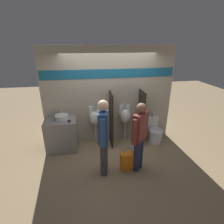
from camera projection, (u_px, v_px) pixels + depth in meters
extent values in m
plane|color=#997F5B|center=(113.00, 150.00, 4.81)|extent=(16.00, 16.00, 0.00)
cube|color=#B2A893|center=(109.00, 96.00, 4.85)|extent=(3.62, 0.06, 2.70)
cube|color=#19668E|center=(109.00, 74.00, 4.58)|extent=(3.55, 0.01, 0.24)
cube|color=gray|center=(62.00, 135.00, 4.69)|extent=(0.81, 0.58, 0.87)
cylinder|color=white|center=(62.00, 117.00, 4.56)|extent=(0.34, 0.34, 0.12)
cylinder|color=silver|center=(62.00, 111.00, 4.63)|extent=(0.03, 0.03, 0.14)
cube|color=black|center=(69.00, 121.00, 4.46)|extent=(0.07, 0.14, 0.01)
cube|color=#28231E|center=(111.00, 120.00, 4.80)|extent=(0.03, 0.53, 1.54)
cube|color=#28231E|center=(141.00, 118.00, 4.93)|extent=(0.03, 0.53, 1.54)
cylinder|color=silver|center=(96.00, 134.00, 5.02)|extent=(0.04, 0.04, 0.61)
ellipsoid|color=white|center=(95.00, 118.00, 4.84)|extent=(0.33, 0.25, 0.40)
cube|color=white|center=(95.00, 114.00, 4.93)|extent=(0.32, 0.02, 0.50)
cylinder|color=silver|center=(95.00, 107.00, 4.81)|extent=(0.06, 0.06, 0.16)
cylinder|color=silver|center=(125.00, 131.00, 5.16)|extent=(0.04, 0.04, 0.61)
ellipsoid|color=white|center=(125.00, 116.00, 4.98)|extent=(0.33, 0.25, 0.40)
cube|color=white|center=(124.00, 113.00, 5.07)|extent=(0.32, 0.02, 0.50)
cylinder|color=silver|center=(125.00, 106.00, 4.95)|extent=(0.06, 0.06, 0.16)
cylinder|color=white|center=(155.00, 136.00, 5.11)|extent=(0.40, 0.40, 0.37)
torus|color=white|center=(156.00, 130.00, 5.04)|extent=(0.41, 0.41, 0.04)
cube|color=white|center=(152.00, 122.00, 5.25)|extent=(0.32, 0.16, 0.32)
cylinder|color=silver|center=(153.00, 114.00, 5.14)|extent=(0.06, 0.06, 0.14)
cylinder|color=#3D3D42|center=(104.00, 159.00, 3.76)|extent=(0.16, 0.16, 0.83)
cylinder|color=#3D3D42|center=(104.00, 154.00, 3.92)|extent=(0.16, 0.16, 0.83)
cube|color=#2D4C84|center=(103.00, 126.00, 3.56)|extent=(0.27, 0.46, 0.66)
cylinder|color=#2D4C84|center=(103.00, 133.00, 3.35)|extent=(0.10, 0.10, 0.61)
cylinder|color=#2D4C84|center=(104.00, 122.00, 3.80)|extent=(0.10, 0.10, 0.61)
sphere|color=beige|center=(103.00, 106.00, 3.40)|extent=(0.23, 0.23, 0.23)
cylinder|color=#282D4C|center=(137.00, 156.00, 3.90)|extent=(0.15, 0.15, 0.78)
cylinder|color=#282D4C|center=(140.00, 152.00, 4.02)|extent=(0.15, 0.15, 0.78)
cube|color=brown|center=(140.00, 126.00, 3.70)|extent=(0.41, 0.41, 0.62)
cylinder|color=brown|center=(135.00, 132.00, 3.53)|extent=(0.10, 0.10, 0.57)
cylinder|color=brown|center=(145.00, 124.00, 3.89)|extent=(0.10, 0.10, 0.57)
sphere|color=brown|center=(141.00, 108.00, 3.54)|extent=(0.21, 0.21, 0.21)
cube|color=orange|center=(128.00, 161.00, 4.01)|extent=(0.33, 0.18, 0.42)
torus|color=#4C4742|center=(128.00, 152.00, 3.92)|extent=(0.21, 0.01, 0.21)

